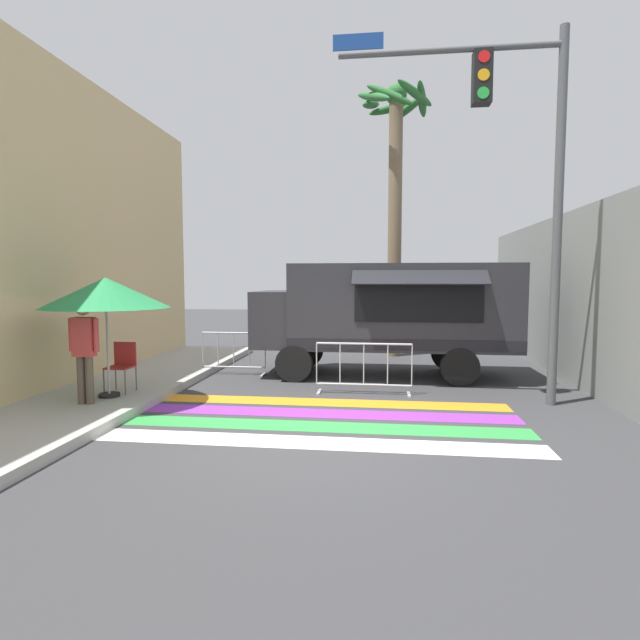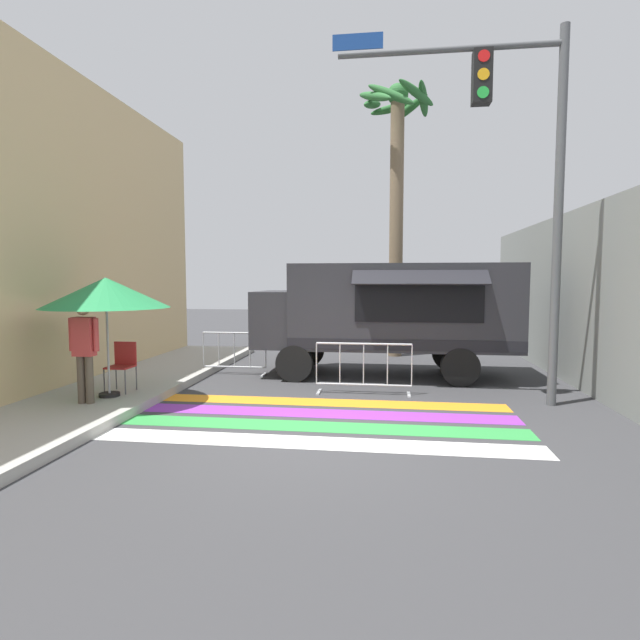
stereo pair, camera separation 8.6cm
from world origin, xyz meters
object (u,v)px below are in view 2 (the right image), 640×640
object	(u,v)px
folding_chair	(123,362)
barricade_front	(364,369)
palm_tree	(396,177)
vendor_person	(84,346)
food_truck	(383,309)
traffic_signal_pole	(516,151)
patio_umbrella	(106,293)
barricade_side	(234,354)

from	to	relation	value
folding_chair	barricade_front	distance (m)	4.58
palm_tree	vendor_person	bearing A→B (deg)	-126.63
food_truck	traffic_signal_pole	size ratio (longest dim) A/B	0.90
vendor_person	patio_umbrella	bearing A→B (deg)	92.79
barricade_side	palm_tree	bearing A→B (deg)	42.31
traffic_signal_pole	patio_umbrella	world-z (taller)	traffic_signal_pole
patio_umbrella	vendor_person	world-z (taller)	patio_umbrella
folding_chair	barricade_side	distance (m)	2.98
barricade_front	patio_umbrella	bearing A→B (deg)	-161.95
barricade_side	palm_tree	xyz separation A→B (m)	(3.81, 3.47, 4.72)
patio_umbrella	palm_tree	bearing A→B (deg)	51.80
traffic_signal_pole	barricade_front	distance (m)	4.79
patio_umbrella	barricade_side	xyz separation A→B (m)	(1.36, 3.10, -1.52)
folding_chair	palm_tree	xyz separation A→B (m)	(5.15, 6.11, 4.49)
traffic_signal_pole	barricade_front	world-z (taller)	traffic_signal_pole
palm_tree	traffic_signal_pole	bearing A→B (deg)	-70.56
folding_chair	barricade_front	bearing A→B (deg)	13.52
patio_umbrella	palm_tree	xyz separation A→B (m)	(5.16, 6.56, 3.19)
vendor_person	barricade_front	distance (m)	5.05
vendor_person	barricade_front	xyz separation A→B (m)	(4.59, 1.99, -0.64)
folding_chair	barricade_side	bearing A→B (deg)	63.94
palm_tree	food_truck	bearing A→B (deg)	-96.11
traffic_signal_pole	folding_chair	size ratio (longest dim) A/B	7.20
barricade_front	folding_chair	bearing A→B (deg)	-167.22
food_truck	barricade_front	size ratio (longest dim) A/B	3.14
patio_umbrella	barricade_front	xyz separation A→B (m)	(4.48, 1.46, -1.51)
traffic_signal_pole	vendor_person	size ratio (longest dim) A/B	3.84
traffic_signal_pole	folding_chair	bearing A→B (deg)	-175.50
traffic_signal_pole	folding_chair	world-z (taller)	traffic_signal_pole
food_truck	palm_tree	distance (m)	4.81
barricade_side	vendor_person	bearing A→B (deg)	-112.00
vendor_person	traffic_signal_pole	bearing A→B (deg)	26.45
barricade_front	palm_tree	xyz separation A→B (m)	(0.68, 5.10, 4.71)
vendor_person	barricade_side	bearing A→B (deg)	82.45
traffic_signal_pole	vendor_person	xyz separation A→B (m)	(-7.24, -1.54, -3.33)
vendor_person	barricade_front	size ratio (longest dim) A/B	0.91
patio_umbrella	barricade_front	size ratio (longest dim) A/B	1.16
traffic_signal_pole	patio_umbrella	distance (m)	7.61
vendor_person	palm_tree	xyz separation A→B (m)	(5.27, 7.09, 4.06)
barricade_front	barricade_side	distance (m)	3.53
barricade_front	palm_tree	world-z (taller)	palm_tree
food_truck	barricade_side	distance (m)	3.65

